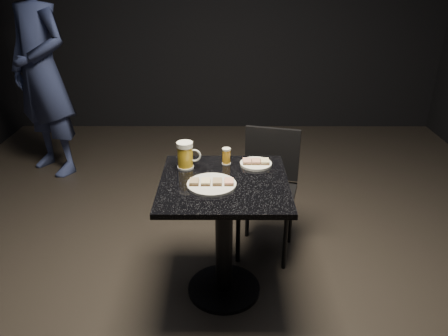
{
  "coord_description": "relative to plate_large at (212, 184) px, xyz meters",
  "views": [
    {
      "loc": [
        0.0,
        -2.12,
        1.82
      ],
      "look_at": [
        0.0,
        0.02,
        0.82
      ],
      "focal_mm": 35.0,
      "sensor_mm": 36.0,
      "label": 1
    }
  ],
  "objects": [
    {
      "name": "floor",
      "position": [
        0.07,
        0.05,
        -0.76
      ],
      "size": [
        6.0,
        6.0,
        0.0
      ],
      "primitive_type": "plane",
      "color": "black",
      "rests_on": "ground"
    },
    {
      "name": "plate_large",
      "position": [
        0.0,
        0.0,
        0.0
      ],
      "size": [
        0.26,
        0.26,
        0.01
      ],
      "primitive_type": "cylinder",
      "color": "silver",
      "rests_on": "table"
    },
    {
      "name": "plate_small",
      "position": [
        0.25,
        0.27,
        0.0
      ],
      "size": [
        0.19,
        0.19,
        0.01
      ],
      "primitive_type": "cylinder",
      "color": "white",
      "rests_on": "table"
    },
    {
      "name": "patron",
      "position": [
        -1.57,
        1.81,
        0.2
      ],
      "size": [
        0.84,
        0.77,
        1.92
      ],
      "primitive_type": "imported",
      "rotation": [
        0.0,
        0.0,
        -0.59
      ],
      "color": "navy",
      "rests_on": "floor"
    },
    {
      "name": "table",
      "position": [
        0.07,
        0.05,
        -0.25
      ],
      "size": [
        0.7,
        0.7,
        0.75
      ],
      "color": "black",
      "rests_on": "floor"
    },
    {
      "name": "beer_mug",
      "position": [
        -0.15,
        0.23,
        0.07
      ],
      "size": [
        0.14,
        0.1,
        0.16
      ],
      "color": "silver",
      "rests_on": "table"
    },
    {
      "name": "beer_tumbler",
      "position": [
        0.08,
        0.28,
        0.04
      ],
      "size": [
        0.05,
        0.05,
        0.1
      ],
      "color": "silver",
      "rests_on": "table"
    },
    {
      "name": "chair",
      "position": [
        0.36,
        0.52,
        -0.26
      ],
      "size": [
        0.44,
        0.44,
        0.85
      ],
      "color": "black",
      "rests_on": "floor"
    },
    {
      "name": "canapes_on_plate_large",
      "position": [
        0.0,
        0.0,
        0.02
      ],
      "size": [
        0.23,
        0.07,
        0.02
      ],
      "color": "#4C3521",
      "rests_on": "plate_large"
    },
    {
      "name": "canapes_on_plate_small",
      "position": [
        0.25,
        0.27,
        0.02
      ],
      "size": [
        0.15,
        0.07,
        0.02
      ],
      "color": "#4C3521",
      "rests_on": "plate_small"
    }
  ]
}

